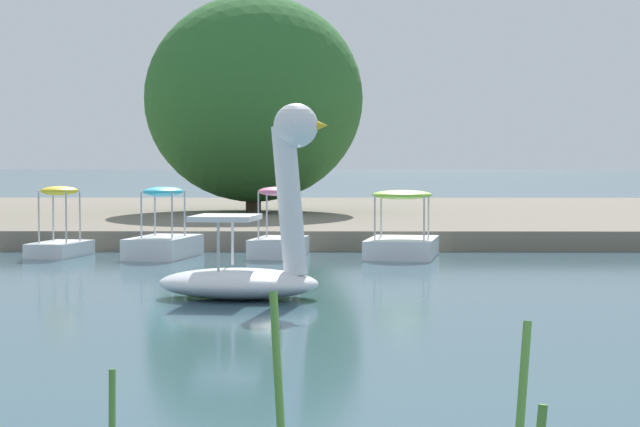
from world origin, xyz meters
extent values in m
cube|color=slate|center=(0.00, 34.56, 0.23)|extent=(119.04, 24.61, 0.46)
ellipsoid|color=white|center=(-2.74, 12.91, 0.23)|extent=(2.57, 1.71, 0.46)
cylinder|color=white|center=(-1.97, 12.82, 1.48)|extent=(0.58, 0.41, 2.25)
sphere|color=white|center=(-1.88, 12.81, 2.59)|extent=(0.74, 0.74, 0.67)
cone|color=yellow|center=(-1.61, 12.78, 2.59)|extent=(0.47, 0.41, 0.37)
cube|color=white|center=(-2.94, 12.93, 1.21)|extent=(1.05, 1.27, 0.08)
cylinder|color=silver|center=(-3.00, 12.41, 0.84)|extent=(0.04, 0.04, 0.76)
cylinder|color=silver|center=(-2.88, 13.46, 0.84)|extent=(0.04, 0.04, 0.76)
cube|color=white|center=(0.17, 20.62, 0.20)|extent=(1.77, 2.52, 0.40)
ellipsoid|color=#8CCC38|center=(0.17, 20.62, 1.34)|extent=(1.51, 1.57, 0.20)
cylinder|color=#B7B7BF|center=(-0.25, 21.25, 0.87)|extent=(0.04, 0.04, 0.94)
cylinder|color=#B7B7BF|center=(0.77, 21.08, 0.87)|extent=(0.04, 0.04, 0.94)
cylinder|color=#B7B7BF|center=(-0.43, 20.16, 0.87)|extent=(0.04, 0.04, 0.94)
cylinder|color=#B7B7BF|center=(0.59, 19.99, 0.87)|extent=(0.04, 0.04, 0.94)
cube|color=white|center=(-2.49, 20.75, 0.20)|extent=(1.30, 2.02, 0.40)
ellipsoid|color=pink|center=(-2.49, 20.75, 1.41)|extent=(1.04, 1.14, 0.20)
cylinder|color=#B7B7BF|center=(-2.77, 21.21, 0.91)|extent=(0.04, 0.04, 1.01)
cylinder|color=#B7B7BF|center=(-2.07, 21.09, 0.91)|extent=(0.04, 0.04, 1.01)
cylinder|color=#B7B7BF|center=(-2.90, 20.41, 0.91)|extent=(0.04, 0.04, 1.01)
cylinder|color=#B7B7BF|center=(-2.20, 20.30, 0.91)|extent=(0.04, 0.04, 1.01)
cube|color=white|center=(-4.93, 20.42, 0.22)|extent=(1.52, 2.38, 0.45)
ellipsoid|color=#2DB7D1|center=(-4.93, 20.42, 1.41)|extent=(1.03, 1.20, 0.20)
cylinder|color=#B7B7BF|center=(-5.18, 20.90, 0.93)|extent=(0.04, 0.04, 0.97)
cylinder|color=#B7B7BF|center=(-4.52, 20.77, 0.93)|extent=(0.04, 0.04, 0.97)
cylinder|color=#B7B7BF|center=(-5.34, 20.07, 0.93)|extent=(0.04, 0.04, 0.97)
cylinder|color=#B7B7BF|center=(-4.68, 19.94, 0.93)|extent=(0.04, 0.04, 0.97)
cube|color=white|center=(-7.23, 20.75, 0.16)|extent=(1.22, 1.89, 0.31)
ellipsoid|color=yellow|center=(-7.23, 20.75, 1.42)|extent=(0.94, 1.04, 0.20)
cylinder|color=#B7B7BF|center=(-7.46, 21.17, 0.87)|extent=(0.04, 0.04, 1.11)
cylinder|color=#B7B7BF|center=(-6.85, 21.05, 0.87)|extent=(0.04, 0.04, 1.11)
cylinder|color=#B7B7BF|center=(-7.60, 20.46, 0.87)|extent=(0.04, 0.04, 1.11)
cylinder|color=#B7B7BF|center=(-6.99, 20.33, 0.87)|extent=(0.04, 0.04, 1.11)
cylinder|color=#423323|center=(-3.81, 32.70, 2.00)|extent=(0.48, 0.48, 3.09)
ellipsoid|color=#2D662D|center=(-3.81, 32.70, 4.02)|extent=(9.53, 9.75, 6.52)
camera|label=1|loc=(-1.35, -4.84, 2.07)|focal=66.78mm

